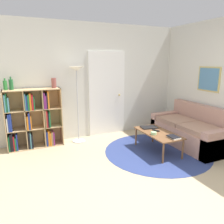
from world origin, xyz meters
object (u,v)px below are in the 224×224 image
(laptop, at_px, (149,127))
(floor_lamp, at_px, (77,79))
(coffee_table, at_px, (158,134))
(bookshelf, at_px, (32,120))
(bottle_left, at_px, (5,85))
(bowl, at_px, (154,133))
(vase_on_shelf, at_px, (54,83))
(couch, at_px, (192,131))
(bottle_middle, at_px, (11,84))

(laptop, bearing_deg, floor_lamp, 146.03)
(coffee_table, bearing_deg, bookshelf, 150.29)
(laptop, relative_size, bottle_left, 1.59)
(bookshelf, distance_m, floor_lamp, 1.25)
(bowl, relative_size, vase_on_shelf, 0.52)
(vase_on_shelf, bearing_deg, bookshelf, 179.55)
(laptop, bearing_deg, vase_on_shelf, 151.85)
(vase_on_shelf, bearing_deg, bowl, -40.02)
(laptop, distance_m, vase_on_shelf, 2.18)
(floor_lamp, distance_m, laptop, 1.84)
(couch, relative_size, laptop, 4.80)
(coffee_table, bearing_deg, laptop, 88.97)
(bottle_left, height_order, vase_on_shelf, bottle_left)
(couch, xyz_separation_m, bottle_left, (-3.58, 1.23, 1.03))
(bottle_middle, bearing_deg, couch, -19.52)
(vase_on_shelf, bearing_deg, couch, -24.29)
(laptop, xyz_separation_m, bowl, (-0.16, -0.40, 0.02))
(bookshelf, xyz_separation_m, couch, (3.16, -1.21, -0.31))
(couch, xyz_separation_m, vase_on_shelf, (-2.68, 1.21, 1.04))
(bookshelf, distance_m, laptop, 2.43)
(couch, bearing_deg, bottle_middle, 160.48)
(bookshelf, bearing_deg, laptop, -22.86)
(bottle_middle, bearing_deg, laptop, -20.64)
(couch, distance_m, vase_on_shelf, 3.11)
(laptop, bearing_deg, bookshelf, 157.14)
(coffee_table, distance_m, bowl, 0.18)
(bookshelf, height_order, couch, bookshelf)
(laptop, xyz_separation_m, bottle_middle, (-2.55, 0.96, 0.91))
(laptop, bearing_deg, couch, -16.33)
(bookshelf, height_order, bottle_left, bottle_left)
(bowl, xyz_separation_m, bottle_left, (-2.50, 1.36, 0.89))
(bottle_left, bearing_deg, laptop, -19.82)
(laptop, relative_size, vase_on_shelf, 1.75)
(couch, height_order, laptop, couch)
(bookshelf, xyz_separation_m, bottle_middle, (-0.32, 0.02, 0.74))
(coffee_table, xyz_separation_m, bowl, (-0.15, -0.07, 0.07))
(bookshelf, distance_m, bowl, 2.47)
(floor_lamp, distance_m, bowl, 1.95)
(bowl, bearing_deg, floor_lamp, 131.66)
(bookshelf, height_order, vase_on_shelf, vase_on_shelf)
(floor_lamp, xyz_separation_m, bottle_middle, (-1.27, 0.10, -0.08))
(laptop, bearing_deg, bottle_left, 160.18)
(bowl, bearing_deg, bookshelf, 147.10)
(bowl, bearing_deg, laptop, 68.51)
(floor_lamp, xyz_separation_m, laptop, (1.28, -0.87, -0.99))
(floor_lamp, xyz_separation_m, couch, (2.21, -1.14, -1.12))
(bowl, height_order, vase_on_shelf, vase_on_shelf)
(bowl, height_order, bottle_left, bottle_left)
(coffee_table, height_order, laptop, laptop)
(bottle_middle, bearing_deg, bookshelf, -3.95)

